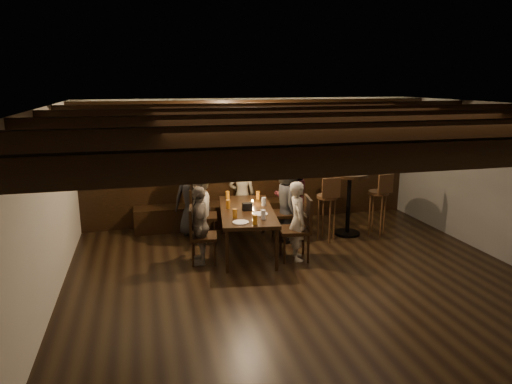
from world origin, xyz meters
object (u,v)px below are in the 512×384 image
object	(u,v)px
chair_right_near	(286,223)
person_bench_right	(292,196)
chair_right_far	(296,240)
person_bench_centre	(242,196)
person_bench_left	(192,200)
bar_stool_left	(327,217)
person_right_near	(288,202)
person_left_near	(201,207)
high_top_table	(349,195)
bar_stool_right	(378,212)
person_left_far	(200,225)
person_right_far	(298,221)
chair_left_far	(203,246)
chair_left_near	(203,226)
dining_table	(247,213)

from	to	relation	value
chair_right_near	person_bench_right	world-z (taller)	person_bench_right
chair_right_far	person_bench_centre	distance (m)	1.70
person_bench_left	bar_stool_left	size ratio (longest dim) A/B	1.14
person_bench_right	person_right_near	size ratio (longest dim) A/B	0.98
person_left_near	high_top_table	xyz separation A→B (m)	(2.63, -0.21, 0.10)
person_left_near	bar_stool_right	bearing A→B (deg)	91.54
high_top_table	person_bench_left	bearing A→B (deg)	165.88
bar_stool_left	person_right_near	bearing A→B (deg)	164.56
chair_right_far	person_bench_centre	bearing A→B (deg)	25.67
person_left_far	person_bench_right	bearing A→B (deg)	129.29
person_right_far	chair_right_near	bearing A→B (deg)	1.85
person_right_near	high_top_table	bearing A→B (deg)	-81.59
chair_left_far	person_left_far	distance (m)	0.33
chair_left_near	high_top_table	xyz separation A→B (m)	(2.60, -0.21, 0.44)
dining_table	bar_stool_left	size ratio (longest dim) A/B	1.71
high_top_table	chair_left_near	bearing A→B (deg)	175.37
person_bench_centre	bar_stool_right	size ratio (longest dim) A/B	1.15
person_bench_centre	bar_stool_left	world-z (taller)	person_bench_centre
chair_right_far	chair_left_near	bearing A→B (deg)	58.02
person_bench_centre	person_right_near	world-z (taller)	person_right_near
person_right_far	person_left_far	bearing A→B (deg)	90.00
person_right_near	bar_stool_right	world-z (taller)	person_right_near
dining_table	bar_stool_left	bearing A→B (deg)	13.54
chair_left_far	chair_right_far	size ratio (longest dim) A/B	0.89
chair_left_near	person_left_near	size ratio (longest dim) A/B	0.77
dining_table	chair_left_far	bearing A→B (deg)	-147.94
chair_left_far	person_right_near	size ratio (longest dim) A/B	0.65
chair_left_far	person_left_far	size ratio (longest dim) A/B	0.73
chair_right_near	person_bench_centre	size ratio (longest dim) A/B	0.75
person_bench_right	dining_table	bearing A→B (deg)	45.00
chair_right_far	person_left_near	world-z (taller)	person_left_near
person_left_near	person_right_near	distance (m)	1.50
person_bench_right	bar_stool_right	world-z (taller)	person_bench_right
dining_table	person_right_far	bearing A→B (deg)	-30.96
person_right_near	bar_stool_left	xyz separation A→B (m)	(0.64, -0.20, -0.25)
person_bench_left	person_left_far	xyz separation A→B (m)	(-0.05, -1.36, -0.05)
chair_right_far	high_top_table	world-z (taller)	high_top_table
chair_right_far	person_left_far	bearing A→B (deg)	90.00
chair_right_near	person_right_near	size ratio (longest dim) A/B	0.73
dining_table	chair_right_far	world-z (taller)	chair_right_far
person_left_near	person_bench_left	bearing A→B (deg)	-161.57
dining_table	high_top_table	world-z (taller)	high_top_table
chair_right_near	bar_stool_right	bearing A→B (deg)	-87.11
chair_left_far	person_bench_right	world-z (taller)	person_bench_right
chair_left_near	chair_right_far	distance (m)	1.70
person_left_near	person_right_near	size ratio (longest dim) A/B	0.94
bar_stool_right	dining_table	bearing A→B (deg)	173.13
person_bench_centre	person_left_near	distance (m)	0.96
person_bench_centre	high_top_table	bearing A→B (deg)	167.02
person_bench_left	bar_stool_left	xyz separation A→B (m)	(2.21, -0.89, -0.22)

